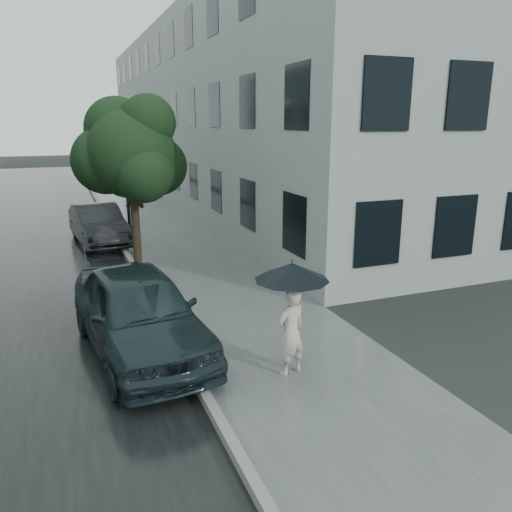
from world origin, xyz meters
name	(u,v)px	position (x,y,z in m)	size (l,w,h in m)	color
ground	(269,348)	(0.00, 0.00, 0.00)	(120.00, 120.00, 0.00)	black
sidewalk	(159,225)	(0.25, 12.00, 0.00)	(3.50, 60.00, 0.01)	slate
kerb_near	(112,227)	(-1.57, 12.00, 0.07)	(0.15, 60.00, 0.15)	slate
asphalt_road	(13,236)	(-5.08, 12.00, 0.00)	(6.85, 60.00, 0.00)	black
building_near	(223,113)	(5.47, 19.50, 4.50)	(7.02, 36.00, 9.00)	gray
pedestrian	(291,332)	(-0.03, -1.00, 0.75)	(0.54, 0.36, 1.49)	#B8B3A1
umbrella	(292,272)	(-0.02, -0.97, 1.76)	(1.55, 1.55, 1.01)	black
street_tree	(131,152)	(-1.45, 6.10, 3.25)	(3.10, 2.81, 4.76)	#332619
lamp_post	(121,156)	(-1.12, 11.26, 2.82)	(0.82, 0.48, 4.91)	black
car_near	(139,312)	(-2.20, 0.76, 0.77)	(1.80, 4.47, 1.52)	#19272B
car_far	(98,224)	(-2.20, 9.76, 0.66)	(1.39, 3.99, 1.32)	black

